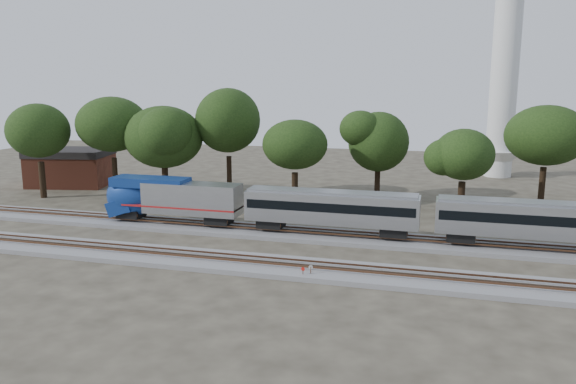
% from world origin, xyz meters
% --- Properties ---
extents(ground, '(160.00, 160.00, 0.00)m').
position_xyz_m(ground, '(0.00, 0.00, 0.00)').
color(ground, '#383328').
rests_on(ground, ground).
extents(track_far, '(160.00, 5.00, 0.73)m').
position_xyz_m(track_far, '(0.00, 6.00, 0.21)').
color(track_far, slate).
rests_on(track_far, ground).
extents(track_near, '(160.00, 5.00, 0.73)m').
position_xyz_m(track_near, '(0.00, -4.00, 0.21)').
color(track_near, slate).
rests_on(track_near, ground).
extents(train, '(86.40, 2.97, 4.38)m').
position_xyz_m(train, '(23.39, 6.00, 3.09)').
color(train, '#B1B4B9').
rests_on(train, ground).
extents(switch_stand_red, '(0.30, 0.08, 0.95)m').
position_xyz_m(switch_stand_red, '(5.47, -5.77, 0.61)').
color(switch_stand_red, '#512D19').
rests_on(switch_stand_red, ground).
extents(switch_stand_white, '(0.32, 0.17, 1.08)m').
position_xyz_m(switch_stand_white, '(6.01, -5.48, 0.69)').
color(switch_stand_white, '#512D19').
rests_on(switch_stand_white, ground).
extents(switch_lever, '(0.55, 0.40, 0.30)m').
position_xyz_m(switch_lever, '(5.41, -5.78, 0.15)').
color(switch_lever, '#512D19').
rests_on(switch_lever, ground).
extents(brick_building, '(12.31, 9.79, 5.28)m').
position_xyz_m(brick_building, '(-36.76, 24.05, 2.66)').
color(brick_building, brown).
rests_on(brick_building, ground).
extents(tree_0, '(8.87, 8.87, 12.50)m').
position_xyz_m(tree_0, '(-34.62, 15.24, 8.71)').
color(tree_0, black).
rests_on(tree_0, ground).
extents(tree_1, '(9.62, 9.62, 13.56)m').
position_xyz_m(tree_1, '(-26.06, 18.67, 9.45)').
color(tree_1, black).
rests_on(tree_1, ground).
extents(tree_2, '(8.15, 8.15, 11.49)m').
position_xyz_m(tree_2, '(-18.73, 18.55, 8.00)').
color(tree_2, black).
rests_on(tree_2, ground).
extents(tree_3, '(10.16, 10.16, 14.32)m').
position_xyz_m(tree_3, '(-11.35, 22.10, 9.98)').
color(tree_3, black).
rests_on(tree_3, ground).
extents(tree_4, '(7.55, 7.55, 10.65)m').
position_xyz_m(tree_4, '(-1.87, 19.70, 7.41)').
color(tree_4, black).
rests_on(tree_4, ground).
extents(tree_5, '(7.46, 7.46, 10.51)m').
position_xyz_m(tree_5, '(7.37, 26.60, 7.31)').
color(tree_5, black).
rests_on(tree_5, ground).
extents(tree_6, '(6.92, 6.92, 9.76)m').
position_xyz_m(tree_6, '(17.63, 20.38, 6.78)').
color(tree_6, black).
rests_on(tree_6, ground).
extents(tree_7, '(8.61, 8.61, 12.14)m').
position_xyz_m(tree_7, '(27.35, 28.41, 8.46)').
color(tree_7, black).
rests_on(tree_7, ground).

